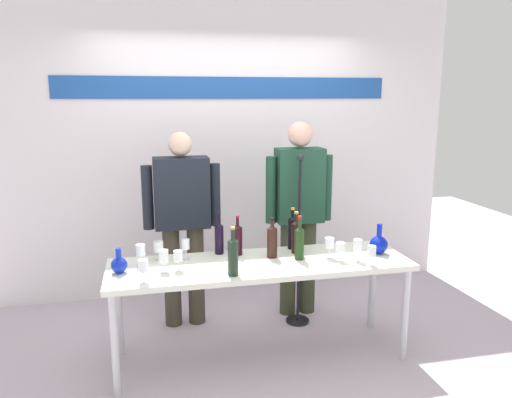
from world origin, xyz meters
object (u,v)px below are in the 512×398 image
Objects in this scene: wine_bottle_1 at (238,238)px; wine_bottle_2 at (296,235)px; presenter_left at (182,217)px; wine_bottle_5 at (299,241)px; presenter_right at (299,207)px; wine_glass_right_2 at (372,252)px; wine_glass_left_0 at (178,256)px; wine_glass_left_3 at (164,257)px; wine_glass_left_5 at (186,245)px; wine_glass_left_1 at (143,266)px; microphone_stand at (298,269)px; display_table at (261,270)px; wine_bottle_3 at (292,231)px; wine_glass_left_2 at (159,247)px; wine_bottle_0 at (272,240)px; wine_glass_left_4 at (141,250)px; wine_glass_right_0 at (329,243)px; wine_bottle_6 at (233,255)px; wine_glass_right_1 at (340,247)px; decanter_blue_right at (379,244)px; wine_bottle_4 at (219,237)px; wine_glass_right_3 at (358,246)px; decanter_blue_left at (119,264)px.

wine_bottle_1 is 0.95× the size of wine_bottle_2.
presenter_left is 1.05m from wine_bottle_5.
wine_glass_right_2 is (0.24, -0.93, -0.13)m from presenter_right.
wine_glass_left_3 is at bearing -177.88° from wine_glass_left_0.
wine_bottle_2 is 0.84m from wine_glass_left_5.
microphone_stand is (1.27, 0.71, -0.37)m from wine_glass_left_1.
display_table is 6.60× the size of wine_bottle_3.
wine_bottle_3 reaches higher than wine_bottle_1.
wine_bottle_0 is at bearing -8.26° from wine_glass_left_2.
wine_glass_right_2 is at bearing -42.08° from wine_bottle_2.
wine_glass_left_4 is 0.11× the size of microphone_stand.
wine_glass_right_0 is 0.32m from wine_glass_right_2.
wine_bottle_6 is 0.82m from wine_glass_right_1.
wine_glass_left_2 is at bearing 179.39° from wine_bottle_1.
wine_glass_left_0 is (-0.35, 0.17, -0.04)m from wine_bottle_6.
presenter_left is 11.26× the size of wine_glass_right_2.
wine_bottle_2 is 2.11× the size of wine_glass_right_0.
decanter_blue_right is 1.65m from wine_glass_left_2.
wine_bottle_2 reaches higher than wine_glass_right_2.
wine_bottle_0 reaches higher than decanter_blue_right.
wine_glass_left_4 is 0.33m from wine_glass_left_5.
wine_bottle_6 is at bearing -87.33° from wine_bottle_4.
wine_glass_left_5 is 0.96× the size of wine_glass_right_3.
wine_bottle_1 is (-1.05, 0.21, 0.05)m from decanter_blue_right.
wine_bottle_3 reaches higher than decanter_blue_left.
wine_bottle_5 is at bearing 3.39° from wine_glass_left_0.
wine_bottle_4 reaches higher than wine_glass_left_3.
wine_glass_right_3 is at bearing -12.27° from wine_glass_right_1.
wine_glass_left_1 is (-1.14, -0.48, -0.03)m from wine_bottle_3.
presenter_right is at bearing 121.13° from decanter_blue_right.
wine_glass_left_2 is 0.91× the size of wine_glass_left_5.
microphone_stand is (0.16, 0.49, -0.40)m from wine_bottle_5.
decanter_blue_right is at bearing -1.12° from wine_bottle_5.
presenter_left reaches higher than wine_bottle_3.
wine_glass_left_3 is (-1.00, -0.20, -0.03)m from wine_bottle_2.
wine_bottle_0 is 1.87× the size of wine_glass_right_3.
presenter_left is 1.33m from wine_glass_right_1.
decanter_blue_right is 0.77× the size of wine_bottle_0.
wine_bottle_1 reaches higher than display_table.
wine_glass_right_1 is (1.41, -0.21, -0.01)m from wine_glass_left_4.
wine_glass_left_2 is at bearing 176.60° from wine_bottle_2.
wine_glass_left_3 is at bearing -175.77° from display_table.
display_table is at bearing 0.43° from decanter_blue_left.
wine_glass_left_5 reaches higher than wine_glass_left_2.
microphone_stand is at bearing 97.84° from wine_glass_right_0.
presenter_left reaches higher than display_table.
wine_bottle_1 is 0.99m from wine_glass_right_2.
presenter_right is 1.47m from wine_glass_left_4.
wine_bottle_6 reaches higher than wine_glass_left_1.
wine_bottle_0 is at bearing 18.08° from wine_glass_left_1.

